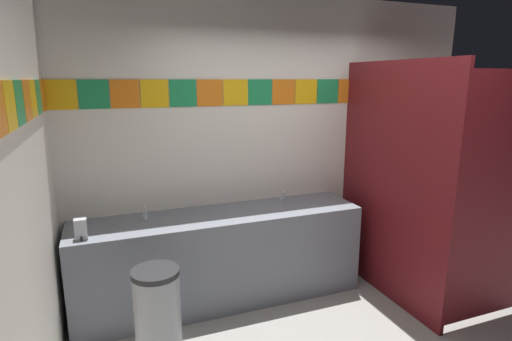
# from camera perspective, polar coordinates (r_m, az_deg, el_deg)

# --- Properties ---
(wall_back) EXTENTS (4.19, 0.09, 2.82)m
(wall_back) POSITION_cam_1_polar(r_m,az_deg,el_deg) (4.11, 3.54, 4.04)
(wall_back) COLOR silver
(wall_back) RESTS_ON ground_plane
(wall_side) EXTENTS (0.09, 3.05, 2.82)m
(wall_side) POSITION_cam_1_polar(r_m,az_deg,el_deg) (2.27, -31.56, -5.18)
(wall_side) COLOR silver
(wall_side) RESTS_ON ground_plane
(vanity_counter) EXTENTS (2.61, 0.60, 0.85)m
(vanity_counter) POSITION_cam_1_polar(r_m,az_deg,el_deg) (3.84, -4.88, -12.00)
(vanity_counter) COLOR slate
(vanity_counter) RESTS_ON ground_plane
(faucet_left) EXTENTS (0.04, 0.10, 0.14)m
(faucet_left) POSITION_cam_1_polar(r_m,az_deg,el_deg) (3.64, -15.36, -5.92)
(faucet_left) COLOR silver
(faucet_left) RESTS_ON vanity_counter
(faucet_right) EXTENTS (0.04, 0.10, 0.14)m
(faucet_right) POSITION_cam_1_polar(r_m,az_deg,el_deg) (3.97, 3.73, -3.94)
(faucet_right) COLOR silver
(faucet_right) RESTS_ON vanity_counter
(soap_dispenser) EXTENTS (0.09, 0.09, 0.16)m
(soap_dispenser) POSITION_cam_1_polar(r_m,az_deg,el_deg) (3.37, -23.48, -7.60)
(soap_dispenser) COLOR #B7BABF
(soap_dispenser) RESTS_ON vanity_counter
(stall_divider) EXTENTS (0.92, 1.49, 2.20)m
(stall_divider) POSITION_cam_1_polar(r_m,az_deg,el_deg) (3.84, 22.77, -2.39)
(stall_divider) COLOR maroon
(stall_divider) RESTS_ON ground_plane
(toilet) EXTENTS (0.39, 0.49, 0.74)m
(toilet) POSITION_cam_1_polar(r_m,az_deg,el_deg) (4.74, 21.21, -9.60)
(toilet) COLOR white
(toilet) RESTS_ON ground_plane
(trash_bin) EXTENTS (0.34, 0.34, 0.74)m
(trash_bin) POSITION_cam_1_polar(r_m,az_deg,el_deg) (3.16, -13.66, -19.45)
(trash_bin) COLOR #999EA3
(trash_bin) RESTS_ON ground_plane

